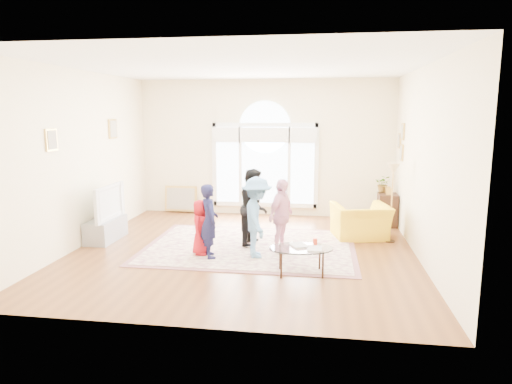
# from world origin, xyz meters

# --- Properties ---
(ground) EXTENTS (6.00, 6.00, 0.00)m
(ground) POSITION_xyz_m (0.00, 0.00, 0.00)
(ground) COLOR brown
(ground) RESTS_ON ground
(room_shell) EXTENTS (6.00, 6.00, 6.00)m
(room_shell) POSITION_xyz_m (0.01, 2.83, 1.57)
(room_shell) COLOR #F9E9C6
(room_shell) RESTS_ON ground
(area_rug) EXTENTS (3.60, 2.60, 0.02)m
(area_rug) POSITION_xyz_m (0.08, 0.24, 0.01)
(area_rug) COLOR beige
(area_rug) RESTS_ON ground
(rug_border) EXTENTS (3.80, 2.80, 0.01)m
(rug_border) POSITION_xyz_m (0.08, 0.24, 0.01)
(rug_border) COLOR #825153
(rug_border) RESTS_ON ground
(tv_console) EXTENTS (0.45, 1.00, 0.42)m
(tv_console) POSITION_xyz_m (-2.75, 0.30, 0.21)
(tv_console) COLOR gray
(tv_console) RESTS_ON ground
(television) EXTENTS (0.17, 1.14, 0.66)m
(television) POSITION_xyz_m (-2.74, 0.30, 0.75)
(television) COLOR black
(television) RESTS_ON tv_console
(coffee_table) EXTENTS (1.05, 0.75, 0.54)m
(coffee_table) POSITION_xyz_m (1.08, -1.05, 0.40)
(coffee_table) COLOR silver
(coffee_table) RESTS_ON ground
(armchair) EXTENTS (1.21, 1.12, 0.67)m
(armchair) POSITION_xyz_m (2.13, 1.16, 0.34)
(armchair) COLOR yellow
(armchair) RESTS_ON ground
(side_cabinet) EXTENTS (0.40, 0.50, 0.70)m
(side_cabinet) POSITION_xyz_m (2.78, 2.28, 0.35)
(side_cabinet) COLOR black
(side_cabinet) RESTS_ON ground
(floor_lamp) EXTENTS (0.32, 0.32, 1.51)m
(floor_lamp) POSITION_xyz_m (2.67, 0.98, 1.28)
(floor_lamp) COLOR black
(floor_lamp) RESTS_ON ground
(plant_pedestal) EXTENTS (0.20, 0.20, 0.70)m
(plant_pedestal) POSITION_xyz_m (2.70, 2.51, 0.35)
(plant_pedestal) COLOR white
(plant_pedestal) RESTS_ON ground
(potted_plant) EXTENTS (0.39, 0.36, 0.37)m
(potted_plant) POSITION_xyz_m (2.70, 2.51, 0.89)
(potted_plant) COLOR #33722D
(potted_plant) RESTS_ON plant_pedestal
(leaning_picture) EXTENTS (0.80, 0.14, 0.62)m
(leaning_picture) POSITION_xyz_m (-2.07, 2.90, 0.00)
(leaning_picture) COLOR tan
(leaning_picture) RESTS_ON ground
(child_red) EXTENTS (0.34, 0.49, 0.95)m
(child_red) POSITION_xyz_m (-0.68, -0.34, 0.50)
(child_red) COLOR #AF111C
(child_red) RESTS_ON area_rug
(child_navy) EXTENTS (0.46, 0.54, 1.25)m
(child_navy) POSITION_xyz_m (-0.49, -0.47, 0.64)
(child_navy) COLOR #16173D
(child_navy) RESTS_ON area_rug
(child_black) EXTENTS (0.57, 0.71, 1.41)m
(child_black) POSITION_xyz_m (0.13, 0.41, 0.72)
(child_black) COLOR black
(child_black) RESTS_ON area_rug
(child_pink) EXTENTS (0.59, 0.82, 1.29)m
(child_pink) POSITION_xyz_m (0.68, -0.02, 0.67)
(child_pink) COLOR #F6A8C4
(child_pink) RESTS_ON area_rug
(child_blue) EXTENTS (0.70, 0.98, 1.36)m
(child_blue) POSITION_xyz_m (0.29, -0.34, 0.70)
(child_blue) COLOR #5E92C8
(child_blue) RESTS_ON area_rug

